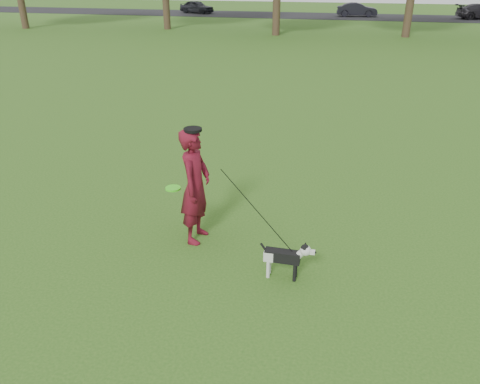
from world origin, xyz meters
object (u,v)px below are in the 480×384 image
(dog, at_px, (287,256))
(car_left, at_px, (197,7))
(man, at_px, (195,186))
(car_mid, at_px, (357,10))

(dog, xyz_separation_m, car_left, (-14.82, 40.24, 0.25))
(man, bearing_deg, car_left, 20.68)
(man, xyz_separation_m, car_left, (-13.32, 39.54, -0.30))
(car_left, bearing_deg, dog, -140.83)
(man, relative_size, car_mid, 0.51)
(dog, bearing_deg, car_mid, 89.82)
(car_left, bearing_deg, man, -142.43)
(man, bearing_deg, dog, -112.91)
(man, distance_m, car_mid, 39.57)
(man, relative_size, car_left, 0.53)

